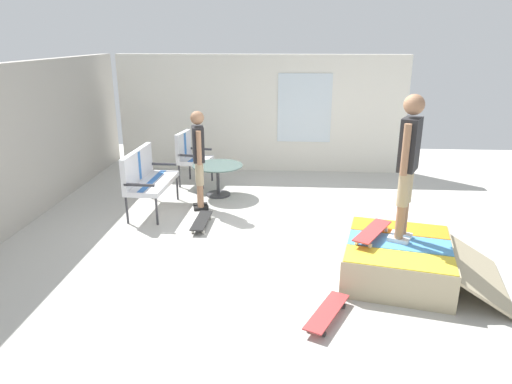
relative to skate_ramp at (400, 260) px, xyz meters
The scene contains 11 objects.
ground_plane 1.69m from the skate_ramp, 58.67° to the left, with size 12.00×12.00×0.10m, color beige.
house_facade 5.14m from the skate_ramp, 22.28° to the left, with size 0.23×6.00×2.42m.
skate_ramp is the anchor object (origin of this frame).
patio_bench 4.18m from the skate_ramp, 61.33° to the left, with size 1.27×0.60×1.02m.
patio_chair_near_house 4.81m from the skate_ramp, 42.61° to the left, with size 0.70×0.65×1.02m.
patio_table 3.87m from the skate_ramp, 42.32° to the left, with size 0.90×0.90×0.57m.
person_watching 3.62m from the skate_ramp, 52.23° to the left, with size 0.47×0.30×1.64m.
person_skater 1.23m from the skate_ramp, ahead, with size 0.44×0.34×1.71m.
skateboard_by_bench 2.99m from the skate_ramp, 62.19° to the left, with size 0.80×0.22×0.10m.
skateboard_spare 1.34m from the skate_ramp, 135.87° to the left, with size 0.81×0.53×0.10m.
skateboard_on_ramp 0.46m from the skate_ramp, 73.67° to the left, with size 0.79×0.57×0.10m.
Camera 1 is at (-5.92, -0.05, 2.74)m, focal length 32.38 mm.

